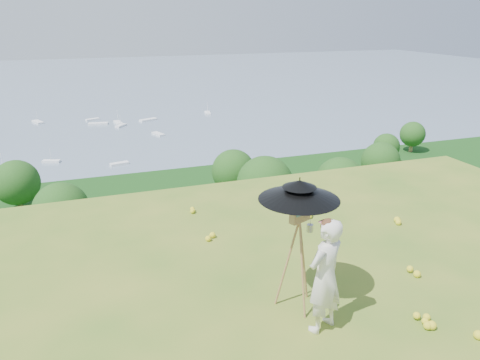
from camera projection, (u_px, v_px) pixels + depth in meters
name	position (u px, v px, depth m)	size (l,w,h in m)	color
ground	(406.00, 344.00, 6.34)	(14.00, 14.00, 0.00)	#467621
shoreline_tier	(115.00, 249.00, 85.02)	(170.00, 28.00, 8.00)	#675D52
bay_water	(83.00, 96.00, 230.93)	(700.00, 700.00, 0.00)	slate
slope_trees	(137.00, 238.00, 42.45)	(110.00, 50.00, 6.00)	#1C4915
harbor_town	(112.00, 216.00, 82.84)	(110.00, 22.00, 5.00)	silver
moored_boats	(52.00, 134.00, 156.71)	(140.00, 140.00, 0.70)	white
wildflowers	(395.00, 329.00, 6.54)	(10.00, 10.50, 0.12)	yellow
painter	(325.00, 276.00, 6.38)	(0.62, 0.41, 1.69)	white
field_easel	(298.00, 255.00, 6.87)	(0.67, 0.67, 1.77)	#905A3C
sun_umbrella	(299.00, 198.00, 6.59)	(1.16, 1.16, 0.63)	black
painter_cap	(329.00, 222.00, 6.11)	(0.20, 0.23, 0.10)	#D77682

